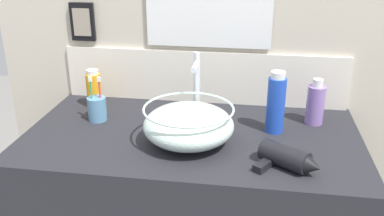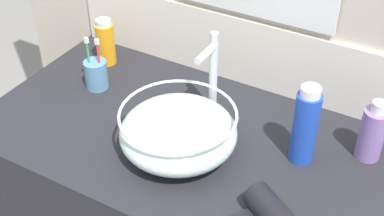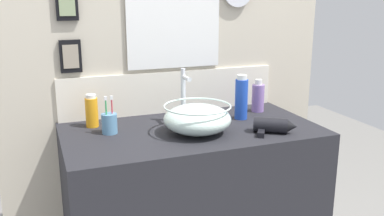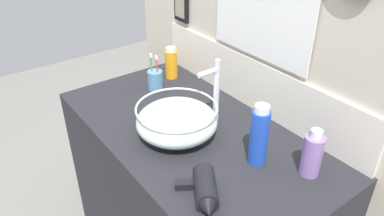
# 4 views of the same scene
# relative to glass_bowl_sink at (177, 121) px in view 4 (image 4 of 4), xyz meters

# --- Properties ---
(vanity_counter) EXTENTS (1.20, 0.64, 0.89)m
(vanity_counter) POSITION_rel_glass_bowl_sink_xyz_m (-0.00, 0.07, -0.51)
(vanity_counter) COLOR #232328
(vanity_counter) RESTS_ON ground
(back_panel) EXTENTS (1.77, 0.10, 2.39)m
(back_panel) POSITION_rel_glass_bowl_sink_xyz_m (-0.00, 0.42, 0.23)
(back_panel) COLOR beige
(back_panel) RESTS_ON ground
(glass_bowl_sink) EXTENTS (0.31, 0.31, 0.13)m
(glass_bowl_sink) POSITION_rel_glass_bowl_sink_xyz_m (0.00, 0.00, 0.00)
(glass_bowl_sink) COLOR silver
(glass_bowl_sink) RESTS_ON vanity_counter
(faucet) EXTENTS (0.02, 0.10, 0.27)m
(faucet) POSITION_rel_glass_bowl_sink_xyz_m (0.00, 0.18, 0.08)
(faucet) COLOR silver
(faucet) RESTS_ON vanity_counter
(hair_drier) EXTENTS (0.21, 0.16, 0.07)m
(hair_drier) POSITION_rel_glass_bowl_sink_xyz_m (0.32, -0.12, -0.03)
(hair_drier) COLOR black
(hair_drier) RESTS_ON vanity_counter
(toothbrush_cup) EXTENTS (0.07, 0.07, 0.18)m
(toothbrush_cup) POSITION_rel_glass_bowl_sink_xyz_m (-0.38, 0.14, -0.02)
(toothbrush_cup) COLOR #598CB2
(toothbrush_cup) RESTS_ON vanity_counter
(lotion_bottle) EXTENTS (0.07, 0.07, 0.17)m
(lotion_bottle) POSITION_rel_glass_bowl_sink_xyz_m (0.44, 0.23, 0.01)
(lotion_bottle) COLOR #8C6BB2
(lotion_bottle) RESTS_ON vanity_counter
(soap_dispenser) EXTENTS (0.06, 0.06, 0.16)m
(soap_dispenser) POSITION_rel_glass_bowl_sink_xyz_m (-0.44, 0.27, 0.01)
(soap_dispenser) COLOR orange
(soap_dispenser) RESTS_ON vanity_counter
(spray_bottle) EXTENTS (0.06, 0.06, 0.23)m
(spray_bottle) POSITION_rel_glass_bowl_sink_xyz_m (0.29, 0.14, 0.04)
(spray_bottle) COLOR blue
(spray_bottle) RESTS_ON vanity_counter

